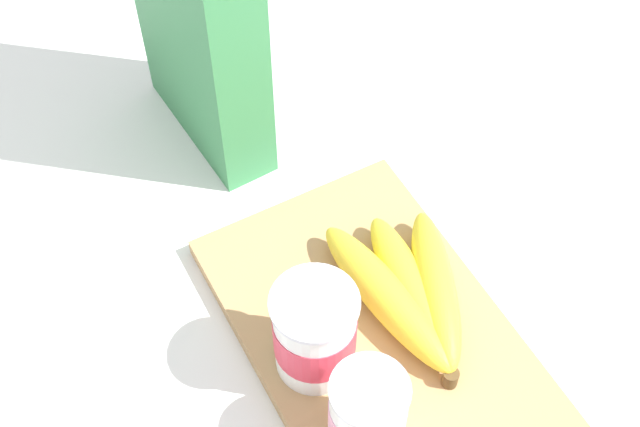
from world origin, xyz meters
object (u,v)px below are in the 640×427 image
cereal_box (198,20)px  yogurt_cup_back (315,333)px  cutting_board (379,340)px  yogurt_cup_front (367,415)px  banana_bunch (410,293)px

cereal_box → yogurt_cup_back: cereal_box is taller
cutting_board → yogurt_cup_back: yogurt_cup_back is taller
cereal_box → yogurt_cup_front: bearing=170.6°
cereal_box → banana_bunch: bearing=-172.3°
cutting_board → cereal_box: 0.35m
cutting_board → yogurt_cup_back: (0.01, 0.06, 0.06)m
cereal_box → banana_bunch: (-0.30, -0.06, -0.11)m
cereal_box → yogurt_cup_front: (-0.40, 0.04, -0.08)m
yogurt_cup_front → banana_bunch: bearing=-47.3°
cutting_board → yogurt_cup_front: (-0.08, 0.06, 0.06)m
cereal_box → banana_bunch: cereal_box is taller
yogurt_cup_front → yogurt_cup_back: yogurt_cup_back is taller
banana_bunch → cutting_board: bearing=111.2°
yogurt_cup_front → cutting_board: bearing=-38.0°
cereal_box → yogurt_cup_front: cereal_box is taller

